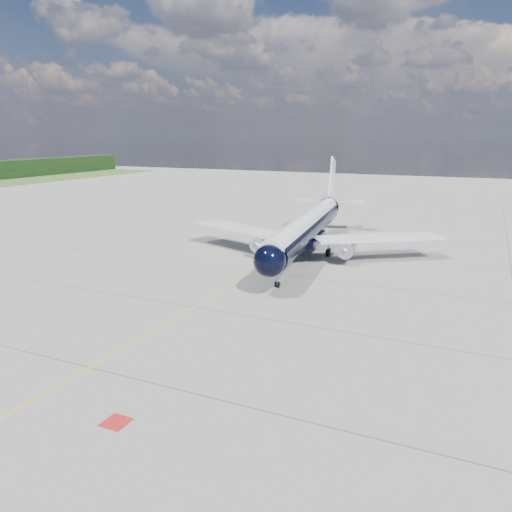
# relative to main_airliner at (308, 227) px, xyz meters

# --- Properties ---
(ground) EXTENTS (320.00, 320.00, 0.00)m
(ground) POSITION_rel_main_airliner_xyz_m (-3.04, -6.67, -4.16)
(ground) COLOR gray
(ground) RESTS_ON ground
(taxiway_centerline) EXTENTS (0.16, 160.00, 0.01)m
(taxiway_centerline) POSITION_rel_main_airliner_xyz_m (-3.04, -11.67, -4.16)
(taxiway_centerline) COLOR #EFAA0C
(taxiway_centerline) RESTS_ON ground
(red_marking) EXTENTS (1.60, 1.60, 0.01)m
(red_marking) POSITION_rel_main_airliner_xyz_m (3.76, -46.67, -4.16)
(red_marking) COLOR maroon
(red_marking) RESTS_ON ground
(main_airliner) EXTENTS (37.88, 46.42, 13.42)m
(main_airliner) POSITION_rel_main_airliner_xyz_m (0.00, 0.00, 0.00)
(main_airliner) COLOR black
(main_airliner) RESTS_ON ground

